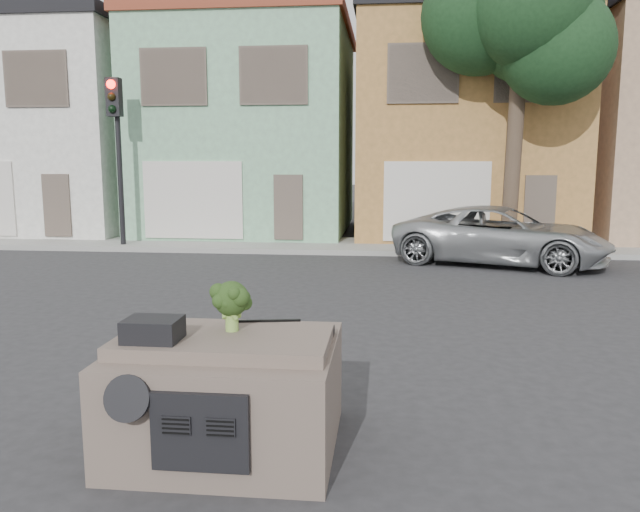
# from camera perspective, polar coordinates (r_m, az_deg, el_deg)

# --- Properties ---
(ground_plane) EXTENTS (120.00, 120.00, 0.00)m
(ground_plane) POSITION_cam_1_polar(r_m,az_deg,el_deg) (9.02, -3.49, -8.62)
(ground_plane) COLOR #303033
(ground_plane) RESTS_ON ground
(sidewalk) EXTENTS (40.00, 3.00, 0.15)m
(sidewalk) POSITION_cam_1_polar(r_m,az_deg,el_deg) (19.22, 1.67, 0.95)
(sidewalk) COLOR gray
(sidewalk) RESTS_ON ground
(townhouse_white) EXTENTS (7.20, 8.20, 7.55)m
(townhouse_white) POSITION_cam_1_polar(r_m,az_deg,el_deg) (26.16, -22.77, 10.49)
(townhouse_white) COLOR silver
(townhouse_white) RESTS_ON ground
(townhouse_mint) EXTENTS (7.20, 8.20, 7.55)m
(townhouse_mint) POSITION_cam_1_polar(r_m,az_deg,el_deg) (23.54, -6.22, 11.37)
(townhouse_mint) COLOR #82BA91
(townhouse_mint) RESTS_ON ground
(townhouse_tan) EXTENTS (7.20, 8.20, 7.55)m
(townhouse_tan) POSITION_cam_1_polar(r_m,az_deg,el_deg) (23.15, 12.61, 11.26)
(townhouse_tan) COLOR #AE7B3F
(townhouse_tan) RESTS_ON ground
(silver_pickup) EXTENTS (5.96, 4.22, 1.51)m
(silver_pickup) POSITION_cam_1_polar(r_m,az_deg,el_deg) (16.93, 16.11, -0.72)
(silver_pickup) COLOR #A6A9AD
(silver_pickup) RESTS_ON ground
(traffic_signal) EXTENTS (0.40, 0.40, 5.10)m
(traffic_signal) POSITION_cam_1_polar(r_m,az_deg,el_deg) (19.66, -17.97, 7.94)
(traffic_signal) COLOR black
(traffic_signal) RESTS_ON ground
(tree_near) EXTENTS (4.40, 4.00, 8.50)m
(tree_near) POSITION_cam_1_polar(r_m,az_deg,el_deg) (18.69, 17.45, 13.17)
(tree_near) COLOR #17361A
(tree_near) RESTS_ON ground
(car_dashboard) EXTENTS (2.00, 1.80, 1.12)m
(car_dashboard) POSITION_cam_1_polar(r_m,az_deg,el_deg) (6.06, -8.33, -11.95)
(car_dashboard) COLOR #68584E
(car_dashboard) RESTS_ON ground
(instrument_hump) EXTENTS (0.48, 0.38, 0.20)m
(instrument_hump) POSITION_cam_1_polar(r_m,az_deg,el_deg) (5.72, -15.03, -6.50)
(instrument_hump) COLOR black
(instrument_hump) RESTS_ON car_dashboard
(wiper_arm) EXTENTS (0.69, 0.15, 0.02)m
(wiper_arm) POSITION_cam_1_polar(r_m,az_deg,el_deg) (6.18, -5.04, -5.92)
(wiper_arm) COLOR black
(wiper_arm) RESTS_ON car_dashboard
(broccoli) EXTENTS (0.46, 0.46, 0.48)m
(broccoli) POSITION_cam_1_polar(r_m,az_deg,el_deg) (5.85, -8.09, -4.51)
(broccoli) COLOR #1F3513
(broccoli) RESTS_ON car_dashboard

